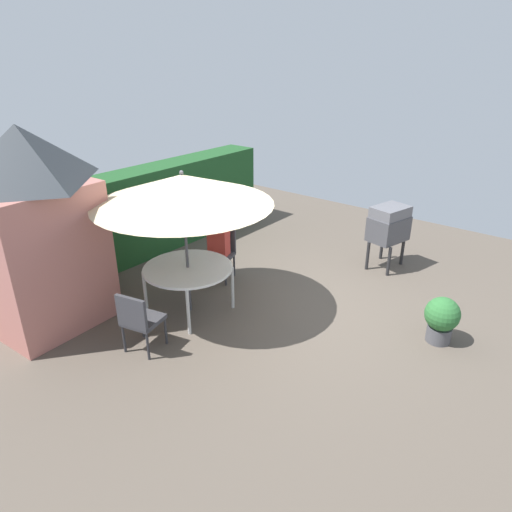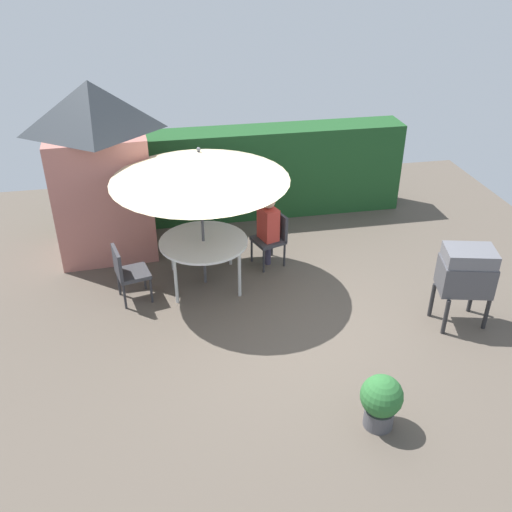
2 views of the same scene
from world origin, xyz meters
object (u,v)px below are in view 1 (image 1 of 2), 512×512
object	(u,v)px
bbq_grill	(389,225)
potted_plant_by_shed	(442,318)
chair_far_side	(139,318)
patio_table	(188,270)
person_in_red	(219,239)
chair_near_shed	(221,250)
garden_shed	(36,229)
patio_umbrella	(182,189)

from	to	relation	value
bbq_grill	potted_plant_by_shed	xyz separation A→B (m)	(-1.83, -1.65, -0.47)
chair_far_side	potted_plant_by_shed	world-z (taller)	chair_far_side
patio_table	person_in_red	distance (m)	1.17
chair_near_shed	potted_plant_by_shed	size ratio (longest dim) A/B	1.32
chair_far_side	potted_plant_by_shed	bearing A→B (deg)	-48.02
garden_shed	bbq_grill	bearing A→B (deg)	-32.31
chair_far_side	patio_table	bearing A→B (deg)	13.29
potted_plant_by_shed	patio_umbrella	bearing A→B (deg)	115.44
garden_shed	potted_plant_by_shed	xyz separation A→B (m)	(3.12, -4.78, -1.12)
bbq_grill	person_in_red	distance (m)	3.14
garden_shed	patio_table	world-z (taller)	garden_shed
garden_shed	patio_umbrella	size ratio (longest dim) A/B	1.12
patio_umbrella	person_in_red	bearing A→B (deg)	18.97
patio_table	person_in_red	size ratio (longest dim) A/B	1.09
bbq_grill	potted_plant_by_shed	distance (m)	2.51
bbq_grill	patio_table	bearing A→B (deg)	153.32
patio_table	person_in_red	xyz separation A→B (m)	(1.10, 0.38, 0.08)
bbq_grill	chair_far_side	world-z (taller)	bbq_grill
person_in_red	patio_umbrella	bearing A→B (deg)	-161.03
garden_shed	potted_plant_by_shed	bearing A→B (deg)	-56.84
chair_far_side	potted_plant_by_shed	xyz separation A→B (m)	(2.78, -3.09, -0.14)
garden_shed	chair_far_side	world-z (taller)	garden_shed
chair_far_side	person_in_red	bearing A→B (deg)	16.07
patio_table	potted_plant_by_shed	world-z (taller)	patio_table
garden_shed	chair_near_shed	world-z (taller)	garden_shed
patio_umbrella	chair_near_shed	distance (m)	1.92
potted_plant_by_shed	person_in_red	size ratio (longest dim) A/B	0.54
bbq_grill	potted_plant_by_shed	bearing A→B (deg)	-138.05
patio_table	patio_umbrella	size ratio (longest dim) A/B	0.52
potted_plant_by_shed	chair_far_side	bearing A→B (deg)	131.98
garden_shed	patio_umbrella	distance (m)	2.12
chair_far_side	person_in_red	distance (m)	2.39
patio_umbrella	potted_plant_by_shed	distance (m)	4.06
potted_plant_by_shed	chair_near_shed	bearing A→B (deg)	96.38
patio_umbrella	patio_table	bearing A→B (deg)	-116.57
potted_plant_by_shed	person_in_red	xyz separation A→B (m)	(-0.50, 3.75, 0.41)
chair_far_side	potted_plant_by_shed	size ratio (longest dim) A/B	1.32
bbq_grill	potted_plant_by_shed	size ratio (longest dim) A/B	1.76
patio_umbrella	bbq_grill	world-z (taller)	patio_umbrella
patio_table	patio_umbrella	xyz separation A→B (m)	(0.00, 0.00, 1.28)
garden_shed	potted_plant_by_shed	world-z (taller)	garden_shed
chair_near_shed	chair_far_side	world-z (taller)	same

